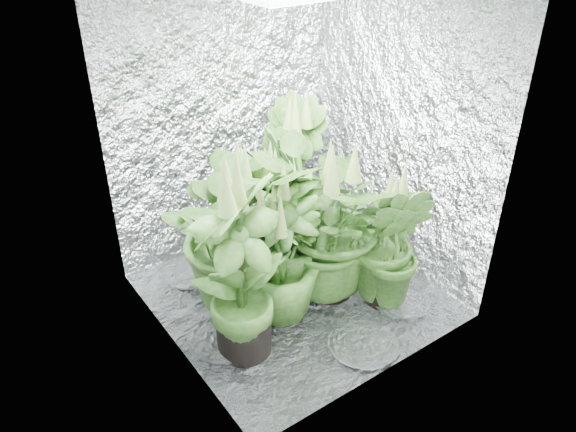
{
  "coord_description": "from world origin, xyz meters",
  "views": [
    {
      "loc": [
        -1.65,
        -2.26,
        2.25
      ],
      "look_at": [
        -0.04,
        0.0,
        0.6
      ],
      "focal_mm": 35.0,
      "sensor_mm": 36.0,
      "label": 1
    }
  ],
  "objects_px": {
    "plant_h": "(280,260)",
    "plant_c": "(292,178)",
    "plant_e": "(331,224)",
    "circulation_fan": "(313,209)",
    "plant_b": "(262,220)",
    "plant_f": "(241,268)",
    "plant_g": "(390,244)",
    "plant_d": "(288,231)",
    "plant_a": "(239,230)"
  },
  "relations": [
    {
      "from": "plant_d",
      "to": "plant_f",
      "type": "height_order",
      "value": "plant_f"
    },
    {
      "from": "plant_a",
      "to": "plant_f",
      "type": "distance_m",
      "value": 0.44
    },
    {
      "from": "plant_f",
      "to": "plant_g",
      "type": "bearing_deg",
      "value": -8.08
    },
    {
      "from": "plant_e",
      "to": "plant_g",
      "type": "distance_m",
      "value": 0.37
    },
    {
      "from": "plant_b",
      "to": "plant_c",
      "type": "relative_size",
      "value": 0.82
    },
    {
      "from": "plant_a",
      "to": "plant_d",
      "type": "distance_m",
      "value": 0.31
    },
    {
      "from": "plant_a",
      "to": "plant_h",
      "type": "distance_m",
      "value": 0.3
    },
    {
      "from": "plant_e",
      "to": "plant_d",
      "type": "bearing_deg",
      "value": 144.49
    },
    {
      "from": "plant_a",
      "to": "plant_g",
      "type": "height_order",
      "value": "plant_a"
    },
    {
      "from": "plant_f",
      "to": "circulation_fan",
      "type": "distance_m",
      "value": 1.47
    },
    {
      "from": "plant_d",
      "to": "circulation_fan",
      "type": "bearing_deg",
      "value": 41.79
    },
    {
      "from": "plant_a",
      "to": "plant_c",
      "type": "xyz_separation_m",
      "value": [
        0.62,
        0.34,
        0.01
      ]
    },
    {
      "from": "plant_b",
      "to": "plant_e",
      "type": "bearing_deg",
      "value": -56.75
    },
    {
      "from": "plant_e",
      "to": "plant_f",
      "type": "distance_m",
      "value": 0.73
    },
    {
      "from": "plant_g",
      "to": "plant_d",
      "type": "bearing_deg",
      "value": 136.63
    },
    {
      "from": "plant_a",
      "to": "circulation_fan",
      "type": "xyz_separation_m",
      "value": [
        0.91,
        0.46,
        -0.38
      ]
    },
    {
      "from": "circulation_fan",
      "to": "plant_g",
      "type": "bearing_deg",
      "value": -102.48
    },
    {
      "from": "plant_g",
      "to": "circulation_fan",
      "type": "distance_m",
      "value": 1.03
    },
    {
      "from": "plant_d",
      "to": "plant_a",
      "type": "bearing_deg",
      "value": 161.49
    },
    {
      "from": "plant_a",
      "to": "plant_e",
      "type": "height_order",
      "value": "plant_a"
    },
    {
      "from": "plant_a",
      "to": "plant_c",
      "type": "bearing_deg",
      "value": 28.46
    },
    {
      "from": "plant_a",
      "to": "plant_h",
      "type": "bearing_deg",
      "value": -65.95
    },
    {
      "from": "plant_d",
      "to": "circulation_fan",
      "type": "relative_size",
      "value": 3.18
    },
    {
      "from": "plant_b",
      "to": "plant_d",
      "type": "bearing_deg",
      "value": -80.37
    },
    {
      "from": "plant_c",
      "to": "plant_g",
      "type": "xyz_separation_m",
      "value": [
        0.1,
        -0.85,
        -0.12
      ]
    },
    {
      "from": "plant_e",
      "to": "plant_f",
      "type": "xyz_separation_m",
      "value": [
        -0.71,
        -0.14,
        0.06
      ]
    },
    {
      "from": "plant_e",
      "to": "circulation_fan",
      "type": "relative_size",
      "value": 3.4
    },
    {
      "from": "plant_b",
      "to": "plant_f",
      "type": "xyz_separation_m",
      "value": [
        -0.46,
        -0.51,
        0.13
      ]
    },
    {
      "from": "plant_a",
      "to": "circulation_fan",
      "type": "distance_m",
      "value": 1.09
    },
    {
      "from": "plant_h",
      "to": "plant_d",
      "type": "bearing_deg",
      "value": 43.44
    },
    {
      "from": "plant_a",
      "to": "plant_h",
      "type": "relative_size",
      "value": 1.26
    },
    {
      "from": "plant_c",
      "to": "plant_d",
      "type": "bearing_deg",
      "value": -128.06
    },
    {
      "from": "plant_f",
      "to": "plant_e",
      "type": "bearing_deg",
      "value": 10.82
    },
    {
      "from": "plant_a",
      "to": "plant_e",
      "type": "bearing_deg",
      "value": -26.34
    },
    {
      "from": "plant_a",
      "to": "plant_g",
      "type": "relative_size",
      "value": 1.23
    },
    {
      "from": "plant_a",
      "to": "plant_h",
      "type": "xyz_separation_m",
      "value": [
        0.11,
        -0.26,
        -0.11
      ]
    },
    {
      "from": "plant_c",
      "to": "plant_d",
      "type": "distance_m",
      "value": 0.56
    },
    {
      "from": "plant_g",
      "to": "plant_b",
      "type": "bearing_deg",
      "value": 126.69
    },
    {
      "from": "plant_a",
      "to": "plant_b",
      "type": "xyz_separation_m",
      "value": [
        0.25,
        0.13,
        -0.09
      ]
    },
    {
      "from": "plant_b",
      "to": "plant_f",
      "type": "relative_size",
      "value": 0.78
    },
    {
      "from": "circulation_fan",
      "to": "plant_h",
      "type": "bearing_deg",
      "value": -139.91
    },
    {
      "from": "plant_h",
      "to": "plant_c",
      "type": "bearing_deg",
      "value": 49.4
    },
    {
      "from": "plant_e",
      "to": "plant_f",
      "type": "height_order",
      "value": "plant_f"
    },
    {
      "from": "plant_d",
      "to": "plant_g",
      "type": "height_order",
      "value": "plant_d"
    },
    {
      "from": "plant_a",
      "to": "plant_g",
      "type": "xyz_separation_m",
      "value": [
        0.73,
        -0.51,
        -0.1
      ]
    },
    {
      "from": "plant_e",
      "to": "plant_h",
      "type": "height_order",
      "value": "plant_e"
    },
    {
      "from": "plant_b",
      "to": "plant_e",
      "type": "distance_m",
      "value": 0.46
    },
    {
      "from": "plant_h",
      "to": "plant_e",
      "type": "bearing_deg",
      "value": 1.84
    },
    {
      "from": "plant_f",
      "to": "plant_c",
      "type": "bearing_deg",
      "value": 40.45
    },
    {
      "from": "plant_d",
      "to": "plant_c",
      "type": "bearing_deg",
      "value": 51.94
    }
  ]
}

